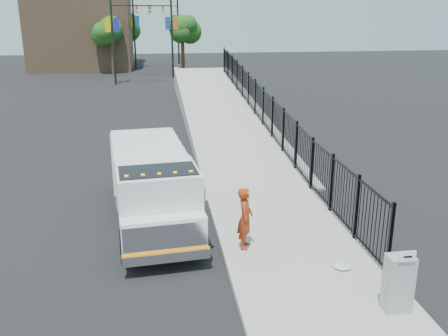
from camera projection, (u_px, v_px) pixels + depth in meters
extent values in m
plane|color=black|center=(227.00, 250.00, 13.32)|extent=(120.00, 120.00, 0.00)
cube|color=#9E998E|center=(320.00, 282.00, 11.67)|extent=(3.55, 12.00, 0.12)
cube|color=#ADAAA3|center=(239.00, 287.00, 11.41)|extent=(0.30, 12.00, 0.16)
cube|color=#9E998E|center=(223.00, 120.00, 28.67)|extent=(3.95, 24.06, 3.19)
cube|color=black|center=(263.00, 118.00, 24.81)|extent=(0.10, 28.00, 1.80)
cube|color=black|center=(152.00, 203.00, 15.20)|extent=(1.46, 6.05, 0.19)
cube|color=white|center=(158.00, 200.00, 13.05)|extent=(2.25, 2.13, 1.76)
cube|color=white|center=(164.00, 233.00, 12.16)|extent=(2.12, 0.81, 0.88)
cube|color=silver|center=(166.00, 239.00, 11.86)|extent=(2.03, 0.27, 0.75)
cube|color=silver|center=(167.00, 257.00, 11.93)|extent=(2.12, 0.36, 0.25)
cube|color=orange|center=(166.00, 252.00, 11.89)|extent=(2.11, 0.25, 0.05)
cube|color=black|center=(158.00, 184.00, 12.68)|extent=(2.04, 1.33, 0.75)
cube|color=white|center=(147.00, 165.00, 15.99)|extent=(2.46, 3.89, 1.50)
cube|color=silver|center=(115.00, 202.00, 11.87)|extent=(0.06, 0.06, 0.31)
cube|color=silver|center=(206.00, 194.00, 12.35)|extent=(0.06, 0.06, 0.31)
cube|color=orange|center=(126.00, 176.00, 12.11)|extent=(0.09, 0.08, 0.05)
cube|color=orange|center=(143.00, 175.00, 12.19)|extent=(0.09, 0.08, 0.05)
cube|color=orange|center=(159.00, 174.00, 12.28)|extent=(0.09, 0.08, 0.05)
cube|color=orange|center=(175.00, 173.00, 12.37)|extent=(0.09, 0.08, 0.05)
cube|color=orange|center=(191.00, 172.00, 12.46)|extent=(0.09, 0.08, 0.05)
cylinder|color=black|center=(126.00, 246.00, 12.56)|extent=(0.37, 0.90, 0.88)
cylinder|color=black|center=(198.00, 239.00, 12.97)|extent=(0.37, 0.90, 0.88)
cylinder|color=black|center=(119.00, 189.00, 16.56)|extent=(0.37, 0.90, 0.88)
cylinder|color=black|center=(175.00, 184.00, 16.97)|extent=(0.37, 0.90, 0.88)
cylinder|color=black|center=(118.00, 179.00, 17.45)|extent=(0.37, 0.90, 0.88)
cylinder|color=black|center=(171.00, 175.00, 17.86)|extent=(0.37, 0.90, 0.88)
imported|color=#943212|center=(245.00, 218.00, 12.98)|extent=(0.55, 0.69, 1.66)
cube|color=gray|center=(398.00, 283.00, 10.31)|extent=(0.55, 0.40, 1.25)
cube|color=white|center=(407.00, 256.00, 9.87)|extent=(0.35, 0.04, 0.22)
ellipsoid|color=silver|center=(342.00, 266.00, 12.16)|extent=(0.45, 0.45, 0.11)
cylinder|color=black|center=(113.00, 35.00, 40.58)|extent=(0.18, 0.18, 8.00)
cube|color=black|center=(131.00, 6.00, 40.09)|extent=(3.20, 0.08, 0.08)
cube|color=black|center=(149.00, 10.00, 40.38)|extent=(0.18, 0.22, 0.60)
cube|color=#1F1BA2|center=(116.00, 25.00, 40.38)|extent=(0.45, 0.04, 1.10)
cube|color=#EAAF04|center=(108.00, 25.00, 40.29)|extent=(0.45, 0.04, 1.10)
cylinder|color=black|center=(172.00, 32.00, 44.96)|extent=(0.18, 0.18, 8.00)
cube|color=black|center=(153.00, 6.00, 44.04)|extent=(3.20, 0.08, 0.08)
cube|color=black|center=(137.00, 10.00, 43.96)|extent=(0.18, 0.22, 0.60)
cube|color=#D55B16|center=(176.00, 23.00, 44.76)|extent=(0.45, 0.04, 1.10)
cube|color=navy|center=(168.00, 23.00, 44.66)|extent=(0.45, 0.04, 1.10)
cylinder|color=black|center=(134.00, 29.00, 51.58)|extent=(0.18, 0.18, 8.00)
cube|color=black|center=(149.00, 6.00, 51.08)|extent=(3.20, 0.08, 0.08)
cube|color=black|center=(163.00, 9.00, 51.38)|extent=(0.18, 0.22, 0.60)
cube|color=#125196|center=(137.00, 21.00, 51.38)|extent=(0.45, 0.04, 1.10)
cube|color=gold|center=(130.00, 21.00, 51.28)|extent=(0.45, 0.04, 1.10)
cylinder|color=black|center=(178.00, 28.00, 55.78)|extent=(0.18, 0.18, 8.00)
cube|color=black|center=(163.00, 6.00, 54.86)|extent=(3.20, 0.08, 0.08)
cube|color=black|center=(150.00, 9.00, 54.78)|extent=(0.18, 0.22, 0.60)
cube|color=#DC4521|center=(181.00, 20.00, 55.58)|extent=(0.45, 0.04, 1.10)
cube|color=#0D5995|center=(175.00, 20.00, 55.49)|extent=(0.45, 0.04, 1.10)
cylinder|color=#382314|center=(113.00, 57.00, 47.76)|extent=(0.36, 0.36, 3.20)
sphere|color=#194714|center=(111.00, 31.00, 47.03)|extent=(2.44, 2.44, 2.44)
cylinder|color=#382314|center=(183.00, 55.00, 49.77)|extent=(0.36, 0.36, 3.20)
sphere|color=#194714|center=(182.00, 30.00, 49.03)|extent=(2.14, 2.14, 2.14)
cylinder|color=#382314|center=(128.00, 48.00, 58.78)|extent=(0.36, 0.36, 3.20)
sphere|color=#194714|center=(126.00, 27.00, 58.04)|extent=(3.00, 3.00, 3.00)
cube|color=#8C664C|center=(82.00, 29.00, 52.37)|extent=(10.00, 10.00, 8.00)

